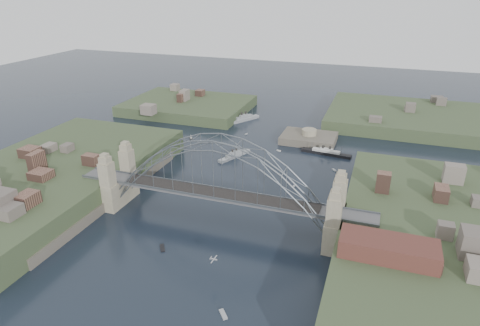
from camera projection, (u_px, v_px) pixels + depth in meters
name	position (u px, v px, depth m)	size (l,w,h in m)	color
ground	(219.00, 220.00, 116.86)	(500.00, 500.00, 0.00)	black
bridge	(218.00, 180.00, 111.94)	(84.00, 13.80, 24.60)	#555557
shore_west	(52.00, 184.00, 133.39)	(50.50, 90.00, 12.00)	#364629
shore_east	(444.00, 255.00, 98.76)	(50.50, 90.00, 12.00)	#364629
headland_nw	(188.00, 109.00, 215.49)	(60.00, 45.00, 9.00)	#364629
headland_ne	(405.00, 121.00, 196.66)	(70.00, 55.00, 9.50)	#364629
fort_island	(308.00, 142.00, 173.96)	(22.00, 16.00, 9.40)	#524C40
wharf_shed	(388.00, 249.00, 87.46)	(20.00, 8.00, 4.00)	#592D26
finger_pier	(353.00, 324.00, 80.57)	(4.00, 22.00, 1.40)	#555557
naval_cruiser_near	(235.00, 155.00, 158.26)	(8.14, 15.15, 4.68)	#999EA2
naval_cruiser_far	(244.00, 119.00, 199.08)	(11.21, 16.44, 5.98)	#999EA2
ocean_liner	(326.00, 153.00, 160.77)	(19.33, 4.78, 4.70)	black
aeroplane	(213.00, 259.00, 91.73)	(1.63, 3.07, 0.45)	#ACAEB3
small_boat_a	(170.00, 183.00, 136.70)	(1.04, 2.88, 2.38)	silver
small_boat_b	(294.00, 187.00, 135.58)	(0.81, 1.88, 0.45)	silver
small_boat_c	(162.00, 248.00, 104.43)	(2.62, 3.17, 0.45)	silver
small_boat_d	(334.00, 170.00, 147.30)	(1.83, 2.05, 0.45)	silver
small_boat_e	(191.00, 137.00, 176.35)	(2.57, 3.24, 2.38)	silver
small_boat_f	(279.00, 151.00, 164.10)	(1.87, 1.24, 0.45)	silver
small_boat_g	(223.00, 314.00, 83.65)	(2.57, 2.80, 0.45)	silver
small_boat_h	(246.00, 134.00, 181.81)	(0.96, 1.83, 0.45)	silver
small_boat_i	(329.00, 207.00, 121.84)	(2.04, 2.35, 2.38)	silver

